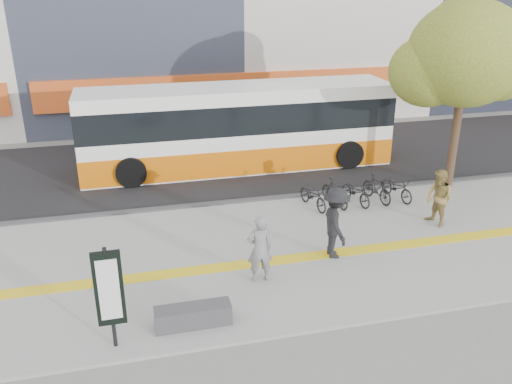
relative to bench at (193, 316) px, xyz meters
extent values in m
plane|color=slate|center=(2.60, 1.20, -0.30)|extent=(120.00, 120.00, 0.00)
cube|color=slate|center=(2.60, 2.70, -0.27)|extent=(40.00, 7.00, 0.08)
cube|color=gold|center=(2.60, 2.20, -0.22)|extent=(40.00, 0.45, 0.01)
cube|color=black|center=(2.60, 10.20, -0.28)|extent=(40.00, 8.00, 0.06)
cube|color=#3C3C3F|center=(2.60, 6.20, -0.23)|extent=(40.00, 0.25, 0.14)
cube|color=#DF571F|center=(4.60, 15.25, 1.70)|extent=(19.00, 0.50, 1.40)
cube|color=#3C3C3F|center=(0.00, 0.00, 0.00)|extent=(1.60, 0.45, 0.45)
cylinder|color=black|center=(-1.60, -0.30, 0.88)|extent=(0.08, 0.08, 2.20)
cube|color=black|center=(-1.60, -0.30, 1.09)|extent=(0.55, 0.08, 1.60)
cube|color=white|center=(-1.60, -0.35, 1.09)|extent=(0.40, 0.02, 1.30)
cylinder|color=#3B2B1B|center=(9.80, 5.90, 1.38)|extent=(0.28, 0.28, 3.20)
ellipsoid|color=#4E6923|center=(9.80, 5.90, 4.29)|extent=(3.80, 3.80, 3.42)
ellipsoid|color=#4E6923|center=(8.80, 6.40, 3.69)|extent=(2.60, 2.60, 2.34)
ellipsoid|color=#4E6923|center=(10.70, 5.50, 3.90)|extent=(2.40, 2.40, 2.16)
ellipsoid|color=#4E6923|center=(10.10, 6.70, 5.10)|extent=(2.20, 2.20, 1.98)
cube|color=white|center=(3.07, 9.70, 1.30)|extent=(11.62, 2.42, 3.10)
cube|color=orange|center=(3.07, 9.70, 0.29)|extent=(11.64, 2.44, 0.97)
cube|color=black|center=(3.07, 9.70, 1.84)|extent=(11.64, 2.44, 1.07)
cylinder|color=black|center=(-1.00, 8.49, 0.29)|extent=(1.07, 0.34, 1.07)
cylinder|color=black|center=(-1.00, 10.91, 0.29)|extent=(1.07, 0.34, 1.07)
cylinder|color=black|center=(7.14, 8.49, 0.29)|extent=(1.07, 0.34, 1.07)
cylinder|color=black|center=(7.14, 10.91, 0.29)|extent=(1.07, 0.34, 1.07)
imported|color=black|center=(4.52, 5.20, 0.17)|extent=(0.83, 1.57, 0.79)
imported|color=black|center=(5.25, 5.20, 0.21)|extent=(0.71, 1.51, 0.87)
imported|color=black|center=(5.97, 5.20, 0.17)|extent=(0.83, 1.57, 0.79)
imported|color=black|center=(6.70, 5.20, 0.21)|extent=(0.71, 1.51, 0.87)
imported|color=black|center=(7.43, 5.20, 0.17)|extent=(0.83, 1.57, 0.79)
imported|color=black|center=(1.80, 1.40, 0.62)|extent=(0.62, 0.41, 1.70)
imported|color=olive|center=(7.62, 3.13, 0.62)|extent=(0.80, 0.94, 1.70)
imported|color=black|center=(4.00, 2.10, 0.73)|extent=(0.81, 1.29, 1.90)
camera|label=1|loc=(-0.98, -9.40, 6.63)|focal=37.37mm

